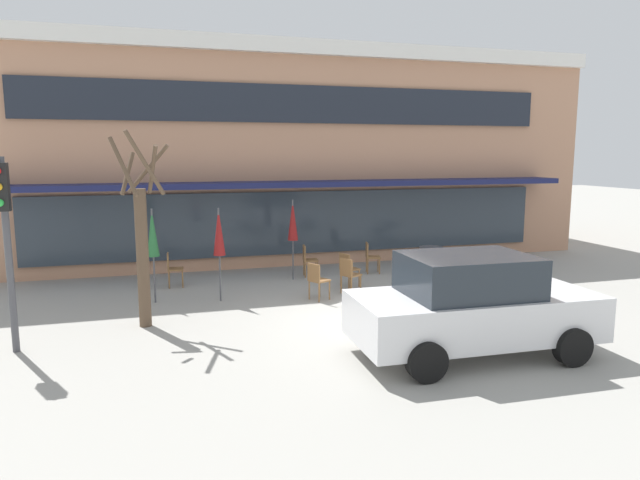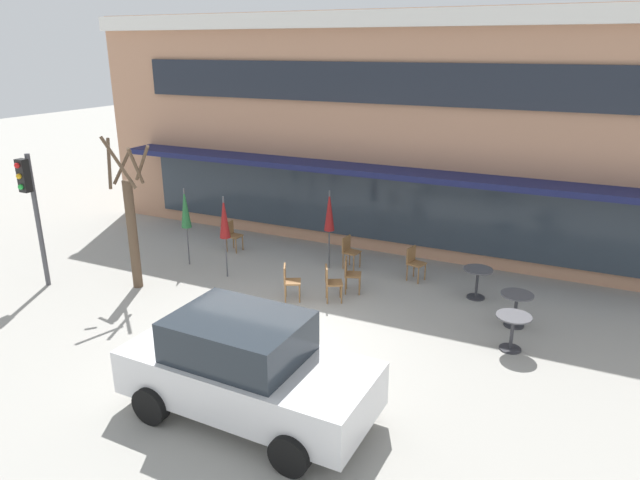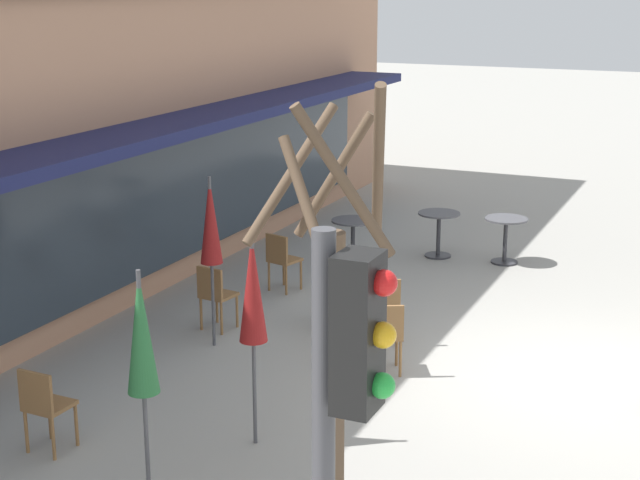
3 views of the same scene
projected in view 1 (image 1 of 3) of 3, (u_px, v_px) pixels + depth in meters
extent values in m
plane|color=#9E9B93|center=(374.00, 319.00, 11.97)|extent=(80.00, 80.00, 0.00)
cube|color=tan|center=(274.00, 155.00, 20.93)|extent=(19.75, 8.00, 6.78)
cube|color=silver|center=(302.00, 46.00, 16.55)|extent=(19.75, 0.24, 0.44)
cube|color=#191E4C|center=(306.00, 184.00, 16.74)|extent=(16.79, 1.10, 0.16)
cube|color=#1E232D|center=(301.00, 104.00, 16.85)|extent=(15.80, 0.10, 1.10)
cube|color=#2D3842|center=(302.00, 222.00, 17.39)|extent=(15.80, 0.10, 1.90)
cylinder|color=#333338|center=(484.00, 278.00, 15.83)|extent=(0.44, 0.44, 0.03)
cylinder|color=#333338|center=(484.00, 265.00, 15.77)|extent=(0.07, 0.07, 0.70)
cylinder|color=#4C4C51|center=(485.00, 252.00, 15.72)|extent=(0.70, 0.70, 0.03)
cylinder|color=#333338|center=(510.00, 287.00, 14.80)|extent=(0.44, 0.44, 0.03)
cylinder|color=#333338|center=(511.00, 273.00, 14.74)|extent=(0.07, 0.07, 0.70)
cylinder|color=#4C4C51|center=(512.00, 259.00, 14.69)|extent=(0.70, 0.70, 0.03)
cylinder|color=#333338|center=(431.00, 272.00, 16.60)|extent=(0.44, 0.44, 0.03)
cylinder|color=#333338|center=(431.00, 260.00, 16.55)|extent=(0.07, 0.07, 0.70)
cylinder|color=#4C4C51|center=(432.00, 247.00, 16.49)|extent=(0.70, 0.70, 0.03)
cylinder|color=#4C4C51|center=(154.00, 256.00, 13.13)|extent=(0.04, 0.04, 2.20)
cone|color=#286B38|center=(152.00, 233.00, 13.04)|extent=(0.28, 0.28, 1.10)
cylinder|color=#4C4C51|center=(220.00, 255.00, 13.27)|extent=(0.04, 0.04, 2.20)
cone|color=maroon|center=(219.00, 232.00, 13.18)|extent=(0.28, 0.28, 1.10)
cylinder|color=#4C4C51|center=(293.00, 240.00, 15.53)|extent=(0.04, 0.04, 2.20)
cone|color=maroon|center=(293.00, 220.00, 15.45)|extent=(0.28, 0.28, 1.10)
cylinder|color=olive|center=(378.00, 264.00, 16.69)|extent=(0.04, 0.04, 0.45)
cylinder|color=olive|center=(380.00, 266.00, 16.35)|extent=(0.04, 0.04, 0.45)
cylinder|color=olive|center=(366.00, 264.00, 16.68)|extent=(0.04, 0.04, 0.45)
cylinder|color=olive|center=(368.00, 267.00, 16.34)|extent=(0.04, 0.04, 0.45)
cube|color=olive|center=(373.00, 257.00, 16.48)|extent=(0.49, 0.49, 0.04)
cube|color=olive|center=(367.00, 250.00, 16.44)|extent=(0.14, 0.40, 0.40)
cylinder|color=olive|center=(320.00, 288.00, 13.76)|extent=(0.04, 0.04, 0.45)
cylinder|color=olive|center=(329.00, 290.00, 13.52)|extent=(0.04, 0.04, 0.45)
cylinder|color=olive|center=(309.00, 290.00, 13.53)|extent=(0.04, 0.04, 0.45)
cylinder|color=olive|center=(319.00, 293.00, 13.29)|extent=(0.04, 0.04, 0.45)
cube|color=olive|center=(319.00, 280.00, 13.49)|extent=(0.54, 0.54, 0.04)
cube|color=olive|center=(314.00, 272.00, 13.33)|extent=(0.22, 0.37, 0.40)
cylinder|color=olive|center=(350.00, 282.00, 14.38)|extent=(0.04, 0.04, 0.45)
cylinder|color=olive|center=(361.00, 284.00, 14.14)|extent=(0.04, 0.04, 0.45)
cylinder|color=olive|center=(341.00, 284.00, 14.14)|extent=(0.04, 0.04, 0.45)
cylinder|color=olive|center=(351.00, 287.00, 13.90)|extent=(0.04, 0.04, 0.45)
cube|color=olive|center=(351.00, 275.00, 14.10)|extent=(0.54, 0.54, 0.04)
cube|color=olive|center=(346.00, 267.00, 13.94)|extent=(0.23, 0.37, 0.40)
cylinder|color=olive|center=(351.00, 276.00, 15.07)|extent=(0.04, 0.04, 0.45)
cylinder|color=olive|center=(359.00, 278.00, 14.80)|extent=(0.04, 0.04, 0.45)
cylinder|color=olive|center=(341.00, 278.00, 14.88)|extent=(0.04, 0.04, 0.45)
cylinder|color=olive|center=(349.00, 280.00, 14.61)|extent=(0.04, 0.04, 0.45)
cube|color=olive|center=(350.00, 269.00, 14.80)|extent=(0.51, 0.51, 0.04)
cube|color=olive|center=(345.00, 261.00, 14.67)|extent=(0.17, 0.39, 0.40)
cylinder|color=olive|center=(182.00, 277.00, 15.03)|extent=(0.04, 0.04, 0.45)
cylinder|color=olive|center=(183.00, 279.00, 14.70)|extent=(0.04, 0.04, 0.45)
cylinder|color=olive|center=(169.00, 277.00, 14.95)|extent=(0.04, 0.04, 0.45)
cylinder|color=olive|center=(169.00, 280.00, 14.62)|extent=(0.04, 0.04, 0.45)
cube|color=olive|center=(175.00, 269.00, 14.79)|extent=(0.42, 0.42, 0.04)
cube|color=olive|center=(168.00, 261.00, 14.71)|extent=(0.06, 0.40, 0.40)
cylinder|color=olive|center=(316.00, 267.00, 16.25)|extent=(0.04, 0.04, 0.45)
cylinder|color=olive|center=(317.00, 270.00, 15.92)|extent=(0.04, 0.04, 0.45)
cylinder|color=olive|center=(304.00, 268.00, 16.20)|extent=(0.04, 0.04, 0.45)
cylinder|color=olive|center=(305.00, 270.00, 15.87)|extent=(0.04, 0.04, 0.45)
cube|color=olive|center=(311.00, 260.00, 16.02)|extent=(0.45, 0.45, 0.04)
cube|color=olive|center=(304.00, 253.00, 15.96)|extent=(0.10, 0.40, 0.40)
cube|color=silver|center=(474.00, 315.00, 9.79)|extent=(4.25, 1.91, 0.76)
cube|color=#232B33|center=(468.00, 275.00, 9.64)|extent=(2.14, 1.66, 0.68)
cylinder|color=black|center=(509.00, 317.00, 11.04)|extent=(0.65, 0.24, 0.64)
cylinder|color=black|center=(573.00, 347.00, 9.32)|extent=(0.65, 0.24, 0.64)
cylinder|color=black|center=(383.00, 327.00, 10.37)|extent=(0.65, 0.24, 0.64)
cylinder|color=black|center=(427.00, 362.00, 8.65)|extent=(0.65, 0.24, 0.64)
cylinder|color=brown|center=(143.00, 259.00, 11.29)|extent=(0.24, 0.24, 2.77)
cylinder|color=brown|center=(153.00, 170.00, 11.17)|extent=(0.25, 0.62, 0.97)
cylinder|color=brown|center=(148.00, 169.00, 11.45)|extent=(0.87, 0.45, 0.99)
cylinder|color=brown|center=(128.00, 173.00, 11.09)|extent=(0.33, 0.51, 0.83)
cylinder|color=brown|center=(123.00, 166.00, 10.73)|extent=(0.55, 0.63, 1.12)
cylinder|color=brown|center=(145.00, 163.00, 10.74)|extent=(0.74, 0.36, 1.24)
cylinder|color=#47474C|center=(9.00, 257.00, 9.77)|extent=(0.12, 0.12, 3.40)
cube|color=black|center=(0.00, 187.00, 9.41)|extent=(0.26, 0.20, 0.80)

